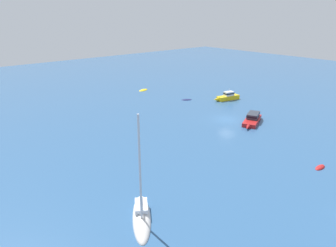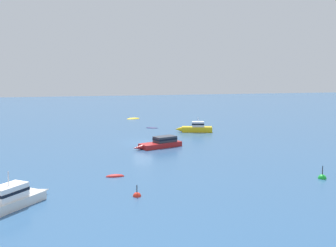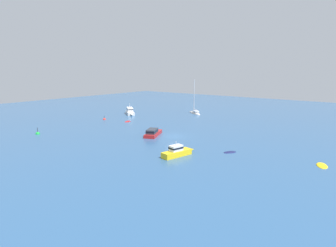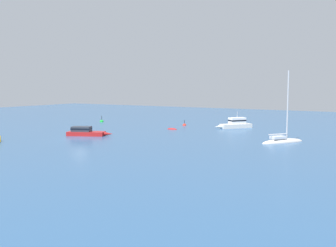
{
  "view_description": "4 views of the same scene",
  "coord_description": "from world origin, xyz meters",
  "px_view_note": "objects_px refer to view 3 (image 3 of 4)",
  "views": [
    {
      "loc": [
        -30.11,
        38.4,
        16.68
      ],
      "look_at": [
        2.55,
        10.61,
        1.12
      ],
      "focal_mm": 33.08,
      "sensor_mm": 36.0,
      "label": 1
    },
    {
      "loc": [
        -61.87,
        7.82,
        11.71
      ],
      "look_at": [
        -0.23,
        -3.5,
        2.65
      ],
      "focal_mm": 48.94,
      "sensor_mm": 36.0,
      "label": 2
    },
    {
      "loc": [
        30.89,
        -41.3,
        12.38
      ],
      "look_at": [
        -3.81,
        3.18,
        1.48
      ],
      "focal_mm": 30.13,
      "sensor_mm": 36.0,
      "label": 3
    },
    {
      "loc": [
        41.14,
        40.04,
        7.71
      ],
      "look_at": [
        -8.04,
        9.97,
        2.07
      ],
      "focal_mm": 42.21,
      "sensor_mm": 36.0,
      "label": 4
    }
  ],
  "objects_px": {
    "mooring_buoy": "(38,134)",
    "cabin_cruiser": "(178,152)",
    "launch": "(130,111)",
    "channel_buoy": "(104,119)",
    "tender": "(128,122)",
    "cabin_cruiser_1": "(153,133)",
    "skiff": "(230,152)",
    "yacht": "(195,113)",
    "dinghy": "(322,166)"
  },
  "relations": [
    {
      "from": "channel_buoy",
      "to": "cabin_cruiser",
      "type": "bearing_deg",
      "value": -22.05
    },
    {
      "from": "launch",
      "to": "channel_buoy",
      "type": "xyz_separation_m",
      "value": [
        1.0,
        -9.94,
        -0.75
      ]
    },
    {
      "from": "yacht",
      "to": "mooring_buoy",
      "type": "height_order",
      "value": "yacht"
    },
    {
      "from": "dinghy",
      "to": "mooring_buoy",
      "type": "relative_size",
      "value": 1.74
    },
    {
      "from": "dinghy",
      "to": "mooring_buoy",
      "type": "xyz_separation_m",
      "value": [
        -47.09,
        -13.49,
        0.01
      ]
    },
    {
      "from": "tender",
      "to": "channel_buoy",
      "type": "relative_size",
      "value": 1.37
    },
    {
      "from": "cabin_cruiser",
      "to": "channel_buoy",
      "type": "height_order",
      "value": "cabin_cruiser"
    },
    {
      "from": "yacht",
      "to": "cabin_cruiser_1",
      "type": "relative_size",
      "value": 1.47
    },
    {
      "from": "launch",
      "to": "channel_buoy",
      "type": "relative_size",
      "value": 4.8
    },
    {
      "from": "skiff",
      "to": "dinghy",
      "type": "height_order",
      "value": "dinghy"
    },
    {
      "from": "channel_buoy",
      "to": "mooring_buoy",
      "type": "relative_size",
      "value": 0.81
    },
    {
      "from": "tender",
      "to": "dinghy",
      "type": "distance_m",
      "value": 43.18
    },
    {
      "from": "launch",
      "to": "cabin_cruiser",
      "type": "bearing_deg",
      "value": 2.25
    },
    {
      "from": "mooring_buoy",
      "to": "cabin_cruiser_1",
      "type": "bearing_deg",
      "value": 34.7
    },
    {
      "from": "launch",
      "to": "tender",
      "type": "distance_m",
      "value": 11.67
    },
    {
      "from": "cabin_cruiser",
      "to": "dinghy",
      "type": "distance_m",
      "value": 19.16
    },
    {
      "from": "skiff",
      "to": "channel_buoy",
      "type": "relative_size",
      "value": 1.72
    },
    {
      "from": "cabin_cruiser_1",
      "to": "channel_buoy",
      "type": "relative_size",
      "value": 5.11
    },
    {
      "from": "tender",
      "to": "mooring_buoy",
      "type": "relative_size",
      "value": 1.11
    },
    {
      "from": "tender",
      "to": "cabin_cruiser",
      "type": "height_order",
      "value": "cabin_cruiser"
    },
    {
      "from": "cabin_cruiser_1",
      "to": "mooring_buoy",
      "type": "distance_m",
      "value": 22.54
    },
    {
      "from": "cabin_cruiser",
      "to": "channel_buoy",
      "type": "xyz_separation_m",
      "value": [
        -32.25,
        13.06,
        -0.63
      ]
    },
    {
      "from": "skiff",
      "to": "tender",
      "type": "relative_size",
      "value": 1.26
    },
    {
      "from": "cabin_cruiser_1",
      "to": "channel_buoy",
      "type": "xyz_separation_m",
      "value": [
        -21.04,
        5.63,
        -0.57
      ]
    },
    {
      "from": "cabin_cruiser_1",
      "to": "dinghy",
      "type": "bearing_deg",
      "value": -113.12
    },
    {
      "from": "cabin_cruiser",
      "to": "skiff",
      "type": "bearing_deg",
      "value": -27.56
    },
    {
      "from": "mooring_buoy",
      "to": "cabin_cruiser",
      "type": "bearing_deg",
      "value": 10.29
    },
    {
      "from": "launch",
      "to": "yacht",
      "type": "bearing_deg",
      "value": 78.71
    },
    {
      "from": "skiff",
      "to": "channel_buoy",
      "type": "height_order",
      "value": "channel_buoy"
    },
    {
      "from": "launch",
      "to": "yacht",
      "type": "distance_m",
      "value": 18.31
    },
    {
      "from": "skiff",
      "to": "tender",
      "type": "distance_m",
      "value": 31.64
    },
    {
      "from": "cabin_cruiser_1",
      "to": "channel_buoy",
      "type": "height_order",
      "value": "cabin_cruiser_1"
    },
    {
      "from": "dinghy",
      "to": "skiff",
      "type": "bearing_deg",
      "value": -99.91
    },
    {
      "from": "mooring_buoy",
      "to": "skiff",
      "type": "bearing_deg",
      "value": 18.4
    },
    {
      "from": "skiff",
      "to": "cabin_cruiser",
      "type": "relative_size",
      "value": 0.39
    },
    {
      "from": "tender",
      "to": "channel_buoy",
      "type": "xyz_separation_m",
      "value": [
        -6.91,
        -1.39,
        0.01
      ]
    },
    {
      "from": "mooring_buoy",
      "to": "yacht",
      "type": "bearing_deg",
      "value": 75.99
    },
    {
      "from": "yacht",
      "to": "skiff",
      "type": "bearing_deg",
      "value": 165.01
    },
    {
      "from": "channel_buoy",
      "to": "mooring_buoy",
      "type": "height_order",
      "value": "mooring_buoy"
    },
    {
      "from": "tender",
      "to": "dinghy",
      "type": "height_order",
      "value": "tender"
    },
    {
      "from": "tender",
      "to": "mooring_buoy",
      "type": "bearing_deg",
      "value": -13.93
    },
    {
      "from": "cabin_cruiser",
      "to": "channel_buoy",
      "type": "bearing_deg",
      "value": 80.3
    },
    {
      "from": "cabin_cruiser_1",
      "to": "skiff",
      "type": "bearing_deg",
      "value": -118.64
    },
    {
      "from": "launch",
      "to": "dinghy",
      "type": "relative_size",
      "value": 2.24
    },
    {
      "from": "skiff",
      "to": "cabin_cruiser",
      "type": "height_order",
      "value": "cabin_cruiser"
    },
    {
      "from": "launch",
      "to": "cabin_cruiser",
      "type": "distance_m",
      "value": 40.44
    },
    {
      "from": "launch",
      "to": "cabin_cruiser",
      "type": "relative_size",
      "value": 1.09
    },
    {
      "from": "cabin_cruiser",
      "to": "cabin_cruiser_1",
      "type": "distance_m",
      "value": 13.45
    },
    {
      "from": "launch",
      "to": "cabin_cruiser_1",
      "type": "relative_size",
      "value": 0.94
    },
    {
      "from": "dinghy",
      "to": "tender",
      "type": "bearing_deg",
      "value": -117.12
    }
  ]
}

